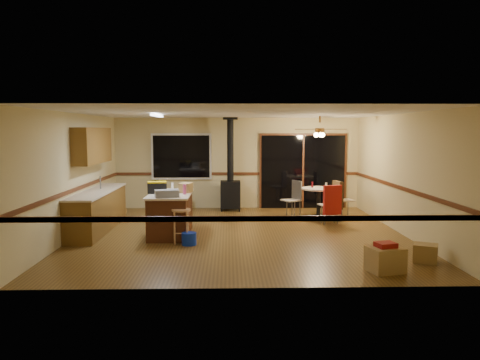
{
  "coord_description": "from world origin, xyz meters",
  "views": [
    {
      "loc": [
        -0.26,
        -9.95,
        2.23
      ],
      "look_at": [
        0.0,
        0.3,
        1.15
      ],
      "focal_mm": 35.0,
      "sensor_mm": 36.0,
      "label": 1
    }
  ],
  "objects_px": {
    "dining_table": "(319,198)",
    "blue_bucket": "(189,239)",
    "chair_near": "(332,200)",
    "toolbox_grey": "(167,193)",
    "toolbox_black": "(157,188)",
    "wood_stove": "(230,185)",
    "bar_stool": "(181,226)",
    "box_corner_a": "(385,259)",
    "box_corner_b": "(425,253)",
    "chair_right": "(339,195)",
    "kitchen_island": "(171,214)",
    "box_under_window": "(181,203)",
    "chair_left": "(294,195)"
  },
  "relations": [
    {
      "from": "wood_stove",
      "to": "chair_near",
      "type": "height_order",
      "value": "wood_stove"
    },
    {
      "from": "chair_near",
      "to": "kitchen_island",
      "type": "bearing_deg",
      "value": -165.36
    },
    {
      "from": "kitchen_island",
      "to": "dining_table",
      "type": "relative_size",
      "value": 1.92
    },
    {
      "from": "box_corner_b",
      "to": "kitchen_island",
      "type": "bearing_deg",
      "value": 153.95
    },
    {
      "from": "toolbox_grey",
      "to": "toolbox_black",
      "type": "xyz_separation_m",
      "value": [
        -0.29,
        0.59,
        0.04
      ]
    },
    {
      "from": "bar_stool",
      "to": "box_corner_a",
      "type": "distance_m",
      "value": 3.97
    },
    {
      "from": "toolbox_grey",
      "to": "toolbox_black",
      "type": "relative_size",
      "value": 1.17
    },
    {
      "from": "wood_stove",
      "to": "box_under_window",
      "type": "distance_m",
      "value": 1.49
    },
    {
      "from": "blue_bucket",
      "to": "box_under_window",
      "type": "height_order",
      "value": "box_under_window"
    },
    {
      "from": "kitchen_island",
      "to": "box_under_window",
      "type": "relative_size",
      "value": 3.24
    },
    {
      "from": "kitchen_island",
      "to": "toolbox_black",
      "type": "distance_m",
      "value": 0.63
    },
    {
      "from": "blue_bucket",
      "to": "chair_right",
      "type": "xyz_separation_m",
      "value": [
        3.61,
        2.78,
        0.48
      ]
    },
    {
      "from": "chair_near",
      "to": "chair_right",
      "type": "bearing_deg",
      "value": 67.1
    },
    {
      "from": "wood_stove",
      "to": "blue_bucket",
      "type": "relative_size",
      "value": 8.64
    },
    {
      "from": "box_under_window",
      "to": "box_corner_b",
      "type": "bearing_deg",
      "value": -48.71
    },
    {
      "from": "toolbox_black",
      "to": "dining_table",
      "type": "distance_m",
      "value": 4.28
    },
    {
      "from": "bar_stool",
      "to": "chair_right",
      "type": "height_order",
      "value": "chair_right"
    },
    {
      "from": "dining_table",
      "to": "chair_near",
      "type": "relative_size",
      "value": 1.25
    },
    {
      "from": "kitchen_island",
      "to": "chair_left",
      "type": "bearing_deg",
      "value": 34.1
    },
    {
      "from": "kitchen_island",
      "to": "toolbox_grey",
      "type": "relative_size",
      "value": 3.58
    },
    {
      "from": "bar_stool",
      "to": "toolbox_black",
      "type": "bearing_deg",
      "value": 126.79
    },
    {
      "from": "toolbox_grey",
      "to": "box_corner_a",
      "type": "relative_size",
      "value": 0.9
    },
    {
      "from": "wood_stove",
      "to": "bar_stool",
      "type": "relative_size",
      "value": 3.66
    },
    {
      "from": "blue_bucket",
      "to": "toolbox_grey",
      "type": "bearing_deg",
      "value": 142.95
    },
    {
      "from": "chair_right",
      "to": "toolbox_black",
      "type": "bearing_deg",
      "value": -157.12
    },
    {
      "from": "toolbox_grey",
      "to": "bar_stool",
      "type": "bearing_deg",
      "value": -33.06
    },
    {
      "from": "bar_stool",
      "to": "blue_bucket",
      "type": "distance_m",
      "value": 0.32
    },
    {
      "from": "chair_left",
      "to": "toolbox_black",
      "type": "bearing_deg",
      "value": -148.5
    },
    {
      "from": "chair_near",
      "to": "bar_stool",
      "type": "bearing_deg",
      "value": -152.86
    },
    {
      "from": "wood_stove",
      "to": "box_corner_b",
      "type": "height_order",
      "value": "wood_stove"
    },
    {
      "from": "toolbox_grey",
      "to": "blue_bucket",
      "type": "relative_size",
      "value": 1.61
    },
    {
      "from": "toolbox_black",
      "to": "chair_left",
      "type": "distance_m",
      "value": 3.81
    },
    {
      "from": "chair_right",
      "to": "box_corner_b",
      "type": "bearing_deg",
      "value": -82.69
    },
    {
      "from": "kitchen_island",
      "to": "wood_stove",
      "type": "bearing_deg",
      "value": 66.91
    },
    {
      "from": "toolbox_black",
      "to": "box_corner_b",
      "type": "xyz_separation_m",
      "value": [
        4.89,
        -2.26,
        -0.85
      ]
    },
    {
      "from": "dining_table",
      "to": "box_corner_b",
      "type": "height_order",
      "value": "dining_table"
    },
    {
      "from": "bar_stool",
      "to": "chair_right",
      "type": "xyz_separation_m",
      "value": [
        3.77,
        2.63,
        0.25
      ]
    },
    {
      "from": "dining_table",
      "to": "blue_bucket",
      "type": "bearing_deg",
      "value": -138.03
    },
    {
      "from": "toolbox_black",
      "to": "wood_stove",
      "type": "bearing_deg",
      "value": 62.42
    },
    {
      "from": "toolbox_grey",
      "to": "chair_near",
      "type": "bearing_deg",
      "value": 22.67
    },
    {
      "from": "kitchen_island",
      "to": "box_under_window",
      "type": "height_order",
      "value": "kitchen_island"
    },
    {
      "from": "bar_stool",
      "to": "box_corner_b",
      "type": "xyz_separation_m",
      "value": [
        4.3,
        -1.47,
        -0.19
      ]
    },
    {
      "from": "toolbox_black",
      "to": "chair_left",
      "type": "relative_size",
      "value": 0.73
    },
    {
      "from": "toolbox_grey",
      "to": "box_under_window",
      "type": "xyz_separation_m",
      "value": [
        -0.1,
        3.68,
        -0.77
      ]
    },
    {
      "from": "bar_stool",
      "to": "box_under_window",
      "type": "xyz_separation_m",
      "value": [
        -0.4,
        3.87,
        -0.14
      ]
    },
    {
      "from": "blue_bucket",
      "to": "chair_near",
      "type": "relative_size",
      "value": 0.42
    },
    {
      "from": "toolbox_grey",
      "to": "box_corner_b",
      "type": "xyz_separation_m",
      "value": [
        4.6,
        -1.67,
        -0.82
      ]
    },
    {
      "from": "toolbox_black",
      "to": "blue_bucket",
      "type": "bearing_deg",
      "value": -51.37
    },
    {
      "from": "box_corner_b",
      "to": "wood_stove",
      "type": "bearing_deg",
      "value": 121.91
    },
    {
      "from": "dining_table",
      "to": "box_corner_b",
      "type": "relative_size",
      "value": 2.27
    }
  ]
}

